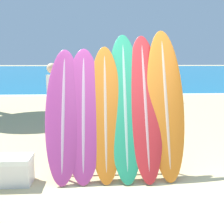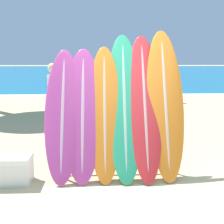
% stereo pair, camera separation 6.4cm
% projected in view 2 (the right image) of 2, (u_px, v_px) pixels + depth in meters
% --- Properties ---
extents(ground_plane, '(160.00, 160.00, 0.00)m').
position_uv_depth(ground_plane, '(144.00, 197.00, 3.42)').
color(ground_plane, tan).
extents(ocean_water, '(120.00, 60.00, 0.01)m').
position_uv_depth(ocean_water, '(105.00, 71.00, 41.87)').
color(ocean_water, '#146693').
rests_on(ocean_water, ground_plane).
extents(surfboard_rack, '(1.92, 0.04, 0.81)m').
position_uv_depth(surfboard_rack, '(114.00, 147.00, 4.01)').
color(surfboard_rack, '#47474C').
rests_on(surfboard_rack, ground_plane).
extents(surfboard_slot_0, '(0.54, 0.97, 1.93)m').
position_uv_depth(surfboard_slot_0, '(63.00, 114.00, 3.92)').
color(surfboard_slot_0, '#B23D8E').
rests_on(surfboard_slot_0, ground_plane).
extents(surfboard_slot_1, '(0.56, 0.95, 1.94)m').
position_uv_depth(surfboard_slot_1, '(83.00, 113.00, 3.94)').
color(surfboard_slot_1, '#B23D8E').
rests_on(surfboard_slot_1, ground_plane).
extents(surfboard_slot_2, '(0.50, 0.95, 1.98)m').
position_uv_depth(surfboard_slot_2, '(105.00, 112.00, 3.95)').
color(surfboard_slot_2, orange).
rests_on(surfboard_slot_2, ground_plane).
extents(surfboard_slot_3, '(0.54, 1.11, 2.17)m').
position_uv_depth(surfboard_slot_3, '(124.00, 104.00, 4.00)').
color(surfboard_slot_3, '#289E70').
rests_on(surfboard_slot_3, ground_plane).
extents(surfboard_slot_4, '(0.52, 1.13, 2.16)m').
position_uv_depth(surfboard_slot_4, '(145.00, 105.00, 4.00)').
color(surfboard_slot_4, red).
rests_on(surfboard_slot_4, ground_plane).
extents(surfboard_slot_5, '(0.56, 1.02, 2.24)m').
position_uv_depth(surfboard_slot_5, '(165.00, 102.00, 4.01)').
color(surfboard_slot_5, orange).
rests_on(surfboard_slot_5, ground_plane).
extents(person_near_water, '(0.26, 0.26, 1.57)m').
position_uv_depth(person_near_water, '(109.00, 84.00, 9.93)').
color(person_near_water, '#846047').
rests_on(person_near_water, ground_plane).
extents(person_mid_beach, '(0.24, 0.30, 1.81)m').
position_uv_depth(person_mid_beach, '(89.00, 77.00, 11.52)').
color(person_mid_beach, '#846047').
rests_on(person_mid_beach, ground_plane).
extents(person_far_left, '(0.28, 0.30, 1.76)m').
position_uv_depth(person_far_left, '(163.00, 79.00, 11.03)').
color(person_far_left, beige).
rests_on(person_far_left, ground_plane).
extents(person_far_right, '(0.28, 0.28, 1.69)m').
position_uv_depth(person_far_right, '(54.00, 97.00, 5.90)').
color(person_far_right, beige).
rests_on(person_far_right, ground_plane).
extents(cooler_box, '(0.58, 0.35, 0.41)m').
position_uv_depth(cooler_box, '(11.00, 170.00, 3.76)').
color(cooler_box, silver).
rests_on(cooler_box, ground_plane).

